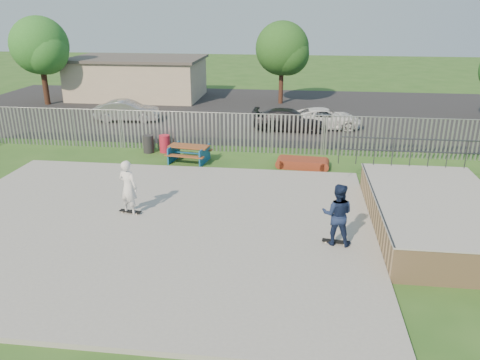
# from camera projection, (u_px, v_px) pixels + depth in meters

# --- Properties ---
(ground) EXTENTS (120.00, 120.00, 0.00)m
(ground) POSITION_uv_depth(u_px,v_px,m) (148.00, 227.00, 15.75)
(ground) COLOR #2B571E
(ground) RESTS_ON ground
(concrete_slab) EXTENTS (15.00, 12.00, 0.15)m
(concrete_slab) POSITION_uv_depth(u_px,v_px,m) (148.00, 225.00, 15.73)
(concrete_slab) COLOR gray
(concrete_slab) RESTS_ON ground
(quarter_pipe) EXTENTS (5.50, 7.05, 2.19)m
(quarter_pipe) POSITION_uv_depth(u_px,v_px,m) (435.00, 214.00, 15.43)
(quarter_pipe) COLOR tan
(quarter_pipe) RESTS_ON ground
(fence) EXTENTS (26.04, 16.02, 2.00)m
(fence) POSITION_uv_depth(u_px,v_px,m) (203.00, 159.00, 19.55)
(fence) COLOR gray
(fence) RESTS_ON ground
(picnic_table) EXTENTS (2.08, 1.79, 0.79)m
(picnic_table) POSITION_uv_depth(u_px,v_px,m) (189.00, 153.00, 22.28)
(picnic_table) COLOR brown
(picnic_table) RESTS_ON ground
(funbox) EXTENTS (2.09, 1.17, 0.40)m
(funbox) POSITION_uv_depth(u_px,v_px,m) (303.00, 163.00, 21.55)
(funbox) COLOR maroon
(funbox) RESTS_ON ground
(trash_bin_red) EXTENTS (0.53, 0.53, 0.88)m
(trash_bin_red) POSITION_uv_depth(u_px,v_px,m) (165.00, 144.00, 23.72)
(trash_bin_red) COLOR #AB1A2F
(trash_bin_red) RESTS_ON ground
(trash_bin_grey) EXTENTS (0.54, 0.54, 0.89)m
(trash_bin_grey) POSITION_uv_depth(u_px,v_px,m) (148.00, 144.00, 23.65)
(trash_bin_grey) COLOR #242426
(trash_bin_grey) RESTS_ON ground
(parking_lot) EXTENTS (40.00, 18.00, 0.02)m
(parking_lot) POSITION_uv_depth(u_px,v_px,m) (229.00, 110.00, 33.42)
(parking_lot) COLOR black
(parking_lot) RESTS_ON ground
(car_silver) EXTENTS (4.18, 1.85, 1.34)m
(car_silver) POSITION_uv_depth(u_px,v_px,m) (127.00, 111.00, 30.00)
(car_silver) COLOR #AFAEB3
(car_silver) RESTS_ON parking_lot
(car_dark) EXTENTS (4.37, 1.86, 1.26)m
(car_dark) POSITION_uv_depth(u_px,v_px,m) (289.00, 120.00, 27.81)
(car_dark) COLOR black
(car_dark) RESTS_ON parking_lot
(car_white) EXTENTS (4.62, 2.57, 1.22)m
(car_white) POSITION_uv_depth(u_px,v_px,m) (325.00, 118.00, 28.22)
(car_white) COLOR white
(car_white) RESTS_ON parking_lot
(building) EXTENTS (10.40, 6.40, 3.20)m
(building) POSITION_uv_depth(u_px,v_px,m) (138.00, 78.00, 37.50)
(building) COLOR #B7A88C
(building) RESTS_ON ground
(tree_left) EXTENTS (4.15, 4.15, 6.40)m
(tree_left) POSITION_uv_depth(u_px,v_px,m) (40.00, 46.00, 33.89)
(tree_left) COLOR #3A2217
(tree_left) RESTS_ON ground
(tree_mid) EXTENTS (3.92, 3.92, 6.05)m
(tree_mid) POSITION_uv_depth(u_px,v_px,m) (282.00, 48.00, 34.32)
(tree_mid) COLOR #43261A
(tree_mid) RESTS_ON ground
(skateboard_a) EXTENTS (0.82, 0.30, 0.08)m
(skateboard_a) POSITION_uv_depth(u_px,v_px,m) (335.00, 242.00, 14.39)
(skateboard_a) COLOR black
(skateboard_a) RESTS_ON concrete_slab
(skateboard_b) EXTENTS (0.82, 0.32, 0.08)m
(skateboard_b) POSITION_uv_depth(u_px,v_px,m) (130.00, 212.00, 16.49)
(skateboard_b) COLOR black
(skateboard_b) RESTS_ON concrete_slab
(skater_navy) EXTENTS (1.03, 0.85, 1.94)m
(skater_navy) POSITION_uv_depth(u_px,v_px,m) (337.00, 214.00, 14.06)
(skater_navy) COLOR #142041
(skater_navy) RESTS_ON concrete_slab
(skater_white) EXTENTS (0.82, 0.67, 1.94)m
(skater_white) POSITION_uv_depth(u_px,v_px,m) (128.00, 187.00, 16.16)
(skater_white) COLOR white
(skater_white) RESTS_ON concrete_slab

